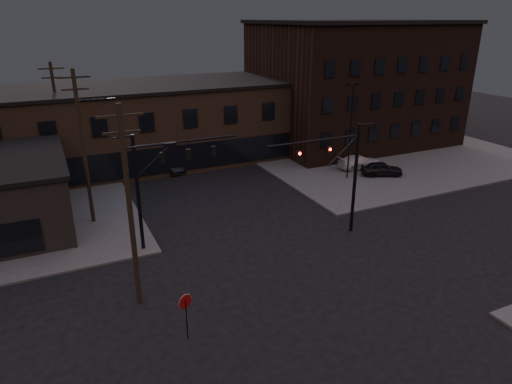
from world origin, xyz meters
The scene contains 15 objects.
ground centered at (0.00, 0.00, 0.00)m, with size 140.00×140.00×0.00m, color black.
sidewalk_ne centered at (22.00, 22.00, 0.07)m, with size 30.00×30.00×0.15m, color #474744.
building_row centered at (0.00, 28.00, 4.00)m, with size 40.00×12.00×8.00m, color brown.
building_right centered at (22.00, 26.00, 7.00)m, with size 22.00×16.00×14.00m, color black.
traffic_signal_near centered at (5.36, 4.50, 4.93)m, with size 7.12×0.24×8.00m.
traffic_signal_far centered at (-6.72, 8.00, 5.01)m, with size 7.12×0.24×8.00m.
stop_sign centered at (-8.00, -1.99, 1.84)m, with size 0.72×0.33×2.48m.
utility_pole_near centered at (-9.43, 2.00, 5.87)m, with size 3.70×0.28×11.00m.
utility_pole_mid centered at (-10.44, 14.00, 6.13)m, with size 3.70×0.28×11.50m.
utility_pole_far centered at (-11.50, 26.00, 5.78)m, with size 2.20×0.28×11.00m.
lot_light_a centered at (13.00, 14.00, 5.51)m, with size 1.50×0.28×9.14m.
lot_light_b centered at (19.00, 19.00, 5.51)m, with size 1.50×0.28×9.14m.
parked_car_lot_a centered at (16.46, 13.17, 0.83)m, with size 1.61×3.99×1.36m, color black.
parked_car_lot_b centered at (15.89, 15.96, 0.82)m, with size 1.88×4.62×1.34m, color silver.
car_crossing centered at (-1.91, 23.85, 0.74)m, with size 1.57×4.50×1.48m, color black.
Camera 1 is at (-12.76, -20.00, 14.78)m, focal length 32.00 mm.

